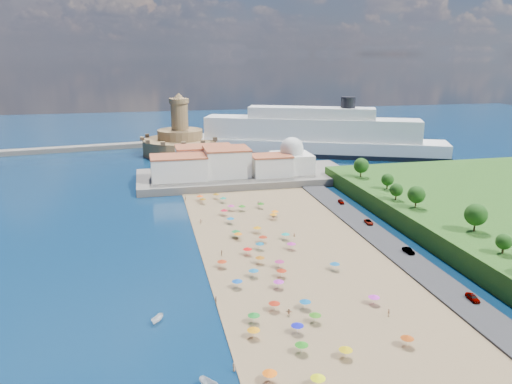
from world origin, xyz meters
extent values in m
plane|color=#071938|center=(0.00, 0.00, 0.00)|extent=(700.00, 700.00, 0.00)
cube|color=#59544C|center=(10.00, 73.00, 1.50)|extent=(90.00, 36.00, 3.00)
cube|color=#59544C|center=(-12.00, 108.00, 1.20)|extent=(18.00, 70.00, 2.40)
cube|color=silver|center=(-18.00, 69.00, 7.50)|extent=(22.00, 14.00, 9.00)
cube|color=silver|center=(2.00, 71.00, 8.50)|extent=(18.00, 16.00, 11.00)
cube|color=silver|center=(20.00, 67.00, 7.00)|extent=(16.00, 12.00, 8.00)
cube|color=silver|center=(-6.00, 83.00, 8.00)|extent=(24.00, 14.00, 10.00)
cube|color=silver|center=(30.00, 71.00, 7.00)|extent=(16.00, 16.00, 8.00)
sphere|color=silver|center=(30.00, 71.00, 13.00)|extent=(10.00, 10.00, 10.00)
cylinder|color=silver|center=(30.00, 71.00, 16.80)|extent=(1.20, 1.20, 1.60)
cylinder|color=#956F4A|center=(-12.00, 138.00, 4.00)|extent=(40.00, 40.00, 8.00)
cylinder|color=#956F4A|center=(-12.00, 138.00, 10.50)|extent=(24.00, 24.00, 5.00)
cylinder|color=#956F4A|center=(-12.00, 138.00, 20.00)|extent=(9.00, 9.00, 14.00)
cylinder|color=#956F4A|center=(-12.00, 138.00, 28.20)|extent=(10.40, 10.40, 2.40)
cone|color=#956F4A|center=(-12.00, 138.00, 30.90)|extent=(6.00, 6.00, 3.00)
cube|color=black|center=(55.09, 119.73, 1.13)|extent=(138.05, 73.84, 2.27)
cube|color=white|center=(55.09, 119.73, 4.20)|extent=(136.97, 73.09, 8.40)
cube|color=white|center=(55.09, 119.73, 13.99)|extent=(109.72, 58.81, 11.19)
cube|color=white|center=(55.09, 119.73, 22.39)|extent=(65.27, 37.32, 5.60)
cylinder|color=black|center=(72.30, 112.51, 27.99)|extent=(7.46, 7.46, 5.60)
cylinder|color=gray|center=(9.64, 21.68, 1.25)|extent=(0.07, 0.07, 2.00)
cone|color=orange|center=(9.64, 21.68, 2.15)|extent=(2.50, 2.50, 0.60)
cylinder|color=gray|center=(-11.78, -42.75, 1.25)|extent=(0.07, 0.07, 2.00)
cone|color=#157822|center=(-11.78, -42.75, 2.15)|extent=(2.50, 2.50, 0.60)
cylinder|color=gray|center=(-6.16, 3.48, 1.25)|extent=(0.07, 0.07, 2.00)
cone|color=orange|center=(-6.16, 3.48, 2.15)|extent=(2.50, 2.50, 0.60)
cylinder|color=gray|center=(-0.73, -23.66, 1.25)|extent=(0.07, 0.07, 2.00)
cone|color=#A9240D|center=(-0.73, -23.66, 2.15)|extent=(2.50, 2.50, 0.60)
cylinder|color=gray|center=(-6.07, -64.42, 1.25)|extent=(0.07, 0.07, 2.00)
cone|color=#D8E10C|center=(-6.07, -64.42, 2.15)|extent=(2.50, 2.50, 0.60)
cylinder|color=gray|center=(6.57, -7.36, 1.25)|extent=(0.07, 0.07, 2.00)
cone|color=#B2268E|center=(6.57, -7.36, 2.15)|extent=(2.50, 2.50, 0.60)
cylinder|color=gray|center=(-6.24, 46.51, 1.25)|extent=(0.07, 0.07, 2.00)
cone|color=#92620D|center=(-6.24, 46.51, 2.15)|extent=(2.50, 2.50, 0.60)
cylinder|color=gray|center=(-6.55, -38.91, 1.25)|extent=(0.07, 0.07, 2.00)
cone|color=#A8210D|center=(-6.55, -38.91, 2.15)|extent=(2.50, 2.50, 0.60)
cylinder|color=gray|center=(-6.39, 5.65, 1.25)|extent=(0.07, 0.07, 2.00)
cone|color=#147534|center=(-6.39, 5.65, 2.15)|extent=(2.50, 2.50, 0.60)
cylinder|color=gray|center=(1.35, -57.97, 1.25)|extent=(0.07, 0.07, 2.00)
cone|color=gold|center=(1.35, -57.97, 2.15)|extent=(2.50, 2.50, 0.60)
cylinder|color=gray|center=(-3.97, -14.83, 1.25)|extent=(0.07, 0.07, 2.00)
cone|color=#A0590E|center=(-3.97, -14.83, 2.15)|extent=(2.50, 2.50, 0.60)
cylinder|color=gray|center=(-3.01, -29.27, 1.25)|extent=(0.07, 0.07, 2.00)
cone|color=#BD28BB|center=(-3.01, -29.27, 2.15)|extent=(2.50, 2.50, 0.60)
cylinder|color=gray|center=(-12.38, 45.35, 1.25)|extent=(0.07, 0.07, 2.00)
cone|color=#FA4E0B|center=(-12.38, 45.35, 2.15)|extent=(2.50, 2.50, 0.60)
cylinder|color=gray|center=(-3.38, 30.93, 1.25)|extent=(0.07, 0.07, 2.00)
cone|color=#BC288C|center=(-3.38, 30.93, 2.15)|extent=(2.50, 2.50, 0.60)
cylinder|color=gray|center=(-7.26, -22.11, 1.25)|extent=(0.07, 0.07, 2.00)
cone|color=#106298|center=(-7.26, -22.11, 2.15)|extent=(2.50, 2.50, 0.60)
cylinder|color=gray|center=(-4.51, 40.90, 1.25)|extent=(0.07, 0.07, 2.00)
cone|color=#0D775E|center=(-4.51, 40.90, 2.15)|extent=(2.50, 2.50, 0.60)
cylinder|color=gray|center=(7.15, 31.24, 1.25)|extent=(0.07, 0.07, 2.00)
cone|color=#1F6812|center=(7.15, 31.24, 2.15)|extent=(2.50, 2.50, 0.60)
cylinder|color=gray|center=(-13.79, -15.11, 1.25)|extent=(0.07, 0.07, 2.00)
cone|color=#B42E0E|center=(-13.79, -15.11, 2.15)|extent=(2.50, 2.50, 0.60)
cylinder|color=gray|center=(-0.07, -39.63, 1.25)|extent=(0.07, 0.07, 2.00)
cone|color=#0B5A9B|center=(-0.07, -39.63, 2.15)|extent=(2.50, 2.50, 0.60)
cylinder|color=gray|center=(-5.90, 17.67, 1.25)|extent=(0.07, 0.07, 2.00)
cone|color=#0C66A8|center=(-5.90, 17.67, 2.15)|extent=(2.50, 2.50, 0.60)
cylinder|color=gray|center=(-4.51, -48.37, 1.25)|extent=(0.07, 0.07, 2.00)
cone|color=#0E11BC|center=(-4.51, -48.37, 2.15)|extent=(2.50, 2.50, 0.60)
cylinder|color=gray|center=(13.72, -57.01, 1.25)|extent=(0.07, 0.07, 2.00)
cone|color=#A73F0D|center=(13.72, -57.01, 2.15)|extent=(2.50, 2.50, 0.60)
cylinder|color=gray|center=(-13.28, -61.49, 1.25)|extent=(0.07, 0.07, 2.00)
cone|color=#FF650B|center=(-13.28, -61.49, 2.15)|extent=(2.50, 2.50, 0.60)
cylinder|color=gray|center=(8.35, 18.74, 1.25)|extent=(0.07, 0.07, 2.00)
cone|color=orange|center=(8.35, 18.74, 2.15)|extent=(2.50, 2.50, 0.60)
cylinder|color=gray|center=(-11.79, 41.22, 1.25)|extent=(0.07, 0.07, 2.00)
cone|color=#8B590C|center=(-11.79, 41.22, 2.15)|extent=(2.50, 2.50, 0.60)
cylinder|color=gray|center=(0.39, 7.36, 1.25)|extent=(0.07, 0.07, 2.00)
cone|color=#CB8309|center=(0.39, 7.36, 2.15)|extent=(2.50, 2.50, 0.60)
cylinder|color=gray|center=(7.10, 0.24, 1.25)|extent=(0.07, 0.07, 2.00)
cone|color=#0F8B80|center=(7.10, 0.24, 2.15)|extent=(2.50, 2.50, 0.60)
cylinder|color=gray|center=(-1.83, -5.46, 1.25)|extent=(0.07, 0.07, 2.00)
cone|color=#0D597E|center=(-1.83, -5.46, 2.15)|extent=(2.50, 2.50, 0.60)
cylinder|color=gray|center=(-13.01, -48.09, 1.25)|extent=(0.07, 0.07, 2.00)
cone|color=orange|center=(-13.01, -48.09, 2.15)|extent=(2.50, 2.50, 0.60)
cylinder|color=gray|center=(0.21, -18.30, 1.25)|extent=(0.07, 0.07, 2.00)
cone|color=#A32264|center=(0.21, -18.30, 2.15)|extent=(2.50, 2.50, 0.60)
cylinder|color=gray|center=(14.88, -40.95, 1.25)|extent=(0.07, 0.07, 2.00)
cone|color=#C92BC7|center=(14.88, -40.95, 2.15)|extent=(2.50, 2.50, 0.60)
cylinder|color=gray|center=(13.18, -22.69, 1.25)|extent=(0.07, 0.07, 2.00)
cone|color=#105B96|center=(13.18, -22.69, 2.15)|extent=(2.50, 2.50, 0.60)
cylinder|color=gray|center=(-5.87, -8.48, 1.25)|extent=(0.07, 0.07, 2.00)
cone|color=red|center=(-5.87, -8.48, 2.15)|extent=(2.50, 2.50, 0.60)
cylinder|color=gray|center=(0.12, -45.40, 1.25)|extent=(0.07, 0.07, 2.00)
cone|color=#307E16|center=(0.12, -45.40, 2.15)|extent=(2.50, 2.50, 0.60)
cylinder|color=gray|center=(0.22, 29.78, 1.25)|extent=(0.07, 0.07, 2.00)
cone|color=#1F7114|center=(0.22, 29.78, 2.15)|extent=(2.50, 2.50, 0.60)
cylinder|color=gray|center=(-6.53, 26.47, 1.25)|extent=(0.07, 0.07, 2.00)
cone|color=red|center=(-6.53, 26.47, 2.15)|extent=(2.50, 2.50, 0.60)
cylinder|color=gray|center=(0.25, -0.55, 1.25)|extent=(0.07, 0.07, 2.00)
cone|color=#9E240E|center=(0.25, -0.55, 2.15)|extent=(2.50, 2.50, 0.60)
cylinder|color=gray|center=(-12.15, -26.93, 1.25)|extent=(0.07, 0.07, 2.00)
cone|color=#0D49AB|center=(-12.15, -26.93, 2.15)|extent=(2.50, 2.50, 0.60)
cylinder|color=gray|center=(-5.73, -54.79, 1.25)|extent=(0.07, 0.07, 2.00)
cone|color=#1E7D16|center=(-5.73, -54.79, 2.15)|extent=(2.50, 2.50, 0.60)
imported|color=tan|center=(7.02, 34.56, 1.08)|extent=(1.11, 0.68, 1.66)
imported|color=tan|center=(-18.45, -57.35, 1.03)|extent=(0.60, 0.82, 1.56)
imported|color=tan|center=(15.55, -46.39, 1.09)|extent=(0.84, 1.06, 1.68)
imported|color=tan|center=(-12.58, -7.36, 1.03)|extent=(0.75, 0.87, 1.55)
imported|color=tan|center=(-17.93, -33.10, 1.14)|extent=(0.69, 0.78, 1.78)
imported|color=tan|center=(-15.10, 19.17, 1.12)|extent=(1.27, 0.96, 1.74)
imported|color=tan|center=(-4.22, -41.65, 1.07)|extent=(1.59, 1.01, 1.64)
imported|color=tan|center=(10.07, 1.26, 1.07)|extent=(0.63, 0.44, 1.63)
imported|color=tan|center=(-17.57, 45.69, 1.16)|extent=(0.86, 1.16, 1.82)
imported|color=white|center=(-23.11, -60.67, 0.79)|extent=(3.65, 4.22, 1.58)
imported|color=white|center=(-30.48, -38.02, 0.70)|extent=(3.22, 3.77, 1.41)
imported|color=gray|center=(36.00, -44.85, 1.39)|extent=(1.90, 4.13, 1.37)
imported|color=gray|center=(36.00, -17.64, 1.38)|extent=(1.78, 4.21, 1.35)
imported|color=gray|center=(36.00, 29.36, 1.37)|extent=(2.05, 4.09, 1.34)
imported|color=gray|center=(36.00, 6.75, 1.30)|extent=(2.42, 4.49, 1.20)
cylinder|color=#382314|center=(50.79, -34.45, 7.07)|extent=(0.50, 0.50, 2.14)
sphere|color=#14380F|center=(50.79, -34.45, 9.00)|extent=(3.86, 3.86, 3.86)
cylinder|color=#382314|center=(54.01, -19.25, 7.67)|extent=(0.50, 0.50, 3.33)
sphere|color=#14380F|center=(54.01, -19.25, 10.66)|extent=(6.00, 6.00, 6.00)
cylinder|color=#382314|center=(49.72, 3.49, 7.51)|extent=(0.50, 0.50, 3.02)
sphere|color=#14380F|center=(49.72, 3.49, 10.23)|extent=(5.44, 5.44, 5.44)
cylinder|color=#382314|center=(48.02, 12.86, 7.20)|extent=(0.50, 0.50, 2.40)
sphere|color=#14380F|center=(48.02, 12.86, 9.36)|extent=(4.32, 4.32, 4.32)
cylinder|color=#382314|center=(51.58, 25.92, 7.21)|extent=(0.50, 0.50, 2.43)
sphere|color=#14380F|center=(51.58, 25.92, 9.40)|extent=(4.37, 4.37, 4.37)
cylinder|color=#382314|center=(49.94, 44.53, 7.61)|extent=(0.50, 0.50, 3.22)
sphere|color=#14380F|center=(49.94, 44.53, 10.51)|extent=(5.80, 5.80, 5.80)
camera|label=1|loc=(-30.91, -129.32, 51.79)|focal=35.00mm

